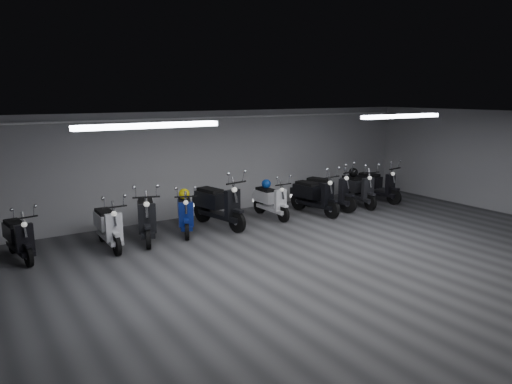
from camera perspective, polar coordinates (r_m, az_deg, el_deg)
floor at (r=9.15m, az=8.55°, el=-9.19°), size 14.00×10.00×0.01m
ceiling at (r=8.57m, az=9.13°, el=8.65°), size 14.00×10.00×0.01m
back_wall at (r=12.86m, az=-6.16°, el=3.43°), size 14.00×0.01×2.80m
fluor_strip_left at (r=7.87m, az=-12.74°, el=7.78°), size 2.40×0.18×0.08m
fluor_strip_right at (r=11.42m, az=17.09°, el=8.70°), size 2.40×0.18×0.08m
conduit at (r=12.67m, az=-6.10°, el=8.85°), size 13.60×0.05×0.05m
scooter_1 at (r=10.47m, az=-26.67°, el=-4.18°), size 0.77×1.67×1.20m
scooter_2 at (r=10.52m, az=-17.35°, el=-3.19°), size 0.59×1.70×1.26m
scooter_3 at (r=10.84m, az=-13.06°, el=-2.15°), size 1.17×1.98×1.40m
scooter_4 at (r=11.27m, az=-8.53°, el=-1.86°), size 1.13×1.75×1.24m
scooter_5 at (r=11.65m, az=-4.50°, el=-0.67°), size 1.05×2.10×1.50m
scooter_6 at (r=12.54m, az=1.83°, el=-0.39°), size 0.57×1.65×1.22m
scooter_7 at (r=13.00m, az=7.09°, el=0.31°), size 0.84×1.91×1.38m
scooter_8 at (r=13.54m, az=8.71°, el=0.80°), size 1.23×2.00×1.41m
scooter_9 at (r=14.17m, az=12.17°, el=1.00°), size 0.84×1.86×1.34m
scooter_10 at (r=14.90m, az=14.39°, el=1.43°), size 0.86×1.87×1.35m
helmet_0 at (r=11.44m, az=-8.63°, el=-0.23°), size 0.26×0.26×0.26m
helmet_1 at (r=12.67m, az=1.24°, el=0.99°), size 0.25×0.25×0.25m
helmet_3 at (r=14.31m, az=11.62°, el=2.33°), size 0.27×0.27×0.27m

